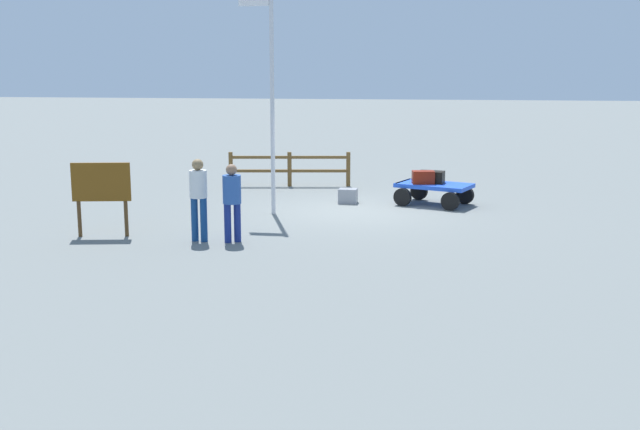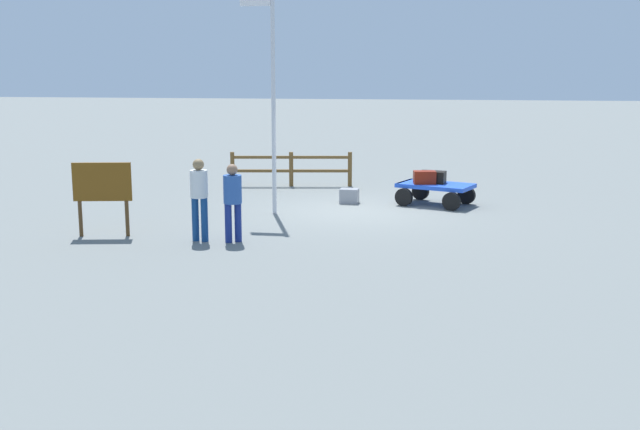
% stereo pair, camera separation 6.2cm
% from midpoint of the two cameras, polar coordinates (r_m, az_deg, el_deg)
% --- Properties ---
extents(ground_plane, '(120.00, 120.00, 0.00)m').
position_cam_midpoint_polar(ground_plane, '(19.18, 2.40, 0.29)').
color(ground_plane, slate).
extents(luggage_cart, '(2.06, 1.74, 0.55)m').
position_cam_midpoint_polar(luggage_cart, '(20.14, 8.10, 1.88)').
color(luggage_cart, blue).
rests_on(luggage_cart, ground).
extents(suitcase_olive, '(0.59, 0.39, 0.32)m').
position_cam_midpoint_polar(suitcase_olive, '(20.00, 7.37, 2.71)').
color(suitcase_olive, maroon).
rests_on(suitcase_olive, luggage_cart).
extents(suitcase_grey, '(0.69, 0.52, 0.30)m').
position_cam_midpoint_polar(suitcase_grey, '(20.17, 7.96, 2.73)').
color(suitcase_grey, black).
rests_on(suitcase_grey, luggage_cart).
extents(suitcase_navy, '(0.48, 0.40, 0.37)m').
position_cam_midpoint_polar(suitcase_navy, '(20.25, 1.94, 1.39)').
color(suitcase_navy, gray).
rests_on(suitcase_navy, ground).
extents(worker_lead, '(0.40, 0.40, 1.67)m').
position_cam_midpoint_polar(worker_lead, '(15.93, -8.88, 1.58)').
color(worker_lead, navy).
rests_on(worker_lead, ground).
extents(worker_trailing, '(0.50, 0.50, 1.57)m').
position_cam_midpoint_polar(worker_trailing, '(15.78, -6.48, 1.34)').
color(worker_trailing, navy).
rests_on(worker_trailing, ground).
extents(flagpole, '(0.81, 0.10, 5.48)m').
position_cam_midpoint_polar(flagpole, '(18.55, -3.81, 9.77)').
color(flagpole, silver).
rests_on(flagpole, ground).
extents(signboard, '(1.19, 0.27, 1.54)m').
position_cam_midpoint_polar(signboard, '(16.79, -15.61, 1.94)').
color(signboard, '#4C3319').
rests_on(signboard, ground).
extents(wooden_fence, '(3.50, 0.58, 1.00)m').
position_cam_midpoint_polar(wooden_fence, '(22.97, -2.29, 3.51)').
color(wooden_fence, brown).
rests_on(wooden_fence, ground).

